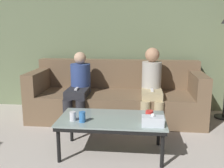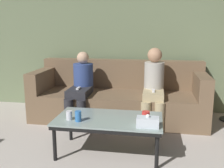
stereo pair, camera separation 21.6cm
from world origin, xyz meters
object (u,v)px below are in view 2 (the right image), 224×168
Objects in this scene: couch at (119,98)px; seated_person_left_end at (81,86)px; tissue_box at (148,122)px; seated_person_mid_left at (154,86)px; cup_near_right at (146,116)px; cup_far_center at (78,116)px; cup_near_left at (69,115)px; coffee_table at (109,121)px.

couch is 0.62m from seated_person_left_end.
seated_person_mid_left is (0.04, 1.16, 0.11)m from tissue_box.
cup_near_right is 0.09× the size of seated_person_mid_left.
cup_far_center is 0.10× the size of seated_person_mid_left.
cup_near_left is 0.11m from cup_far_center.
seated_person_mid_left is at bearing 64.30° from coffee_table.
seated_person_left_end is (-0.18, 1.07, 0.08)m from cup_near_left.
cup_near_right is 0.19m from tissue_box.
seated_person_left_end reaches higher than cup_near_right.
cup_near_right is at bearing -0.06° from coffee_table.
cup_near_right is at bearing -93.85° from seated_person_mid_left.
tissue_box is at bearing -70.60° from couch.
tissue_box is (0.43, -0.19, 0.09)m from coffee_table.
coffee_table is 0.48m from tissue_box.
seated_person_mid_left is (0.76, 1.12, 0.11)m from cup_far_center.
cup_near_left is 0.09× the size of seated_person_mid_left.
cup_near_left is 1.09m from seated_person_left_end.
cup_near_left reaches higher than cup_near_right.
tissue_box is at bearing -48.35° from seated_person_left_end.
cup_near_right is 0.09× the size of seated_person_left_end.
seated_person_left_end reaches higher than couch.
tissue_box is 0.20× the size of seated_person_mid_left.
seated_person_mid_left is (0.87, 1.09, 0.12)m from cup_near_left.
coffee_table is at bearing -87.15° from couch.
seated_person_left_end is (-1.01, 1.14, 0.08)m from tissue_box.
cup_far_center is 1.14m from seated_person_left_end.
cup_near_right is (0.81, 0.12, -0.00)m from cup_near_left.
cup_far_center is at bearing -124.20° from seated_person_mid_left.
seated_person_mid_left is at bearing -23.14° from couch.
tissue_box is 0.21× the size of seated_person_left_end.
seated_person_left_end is (-0.58, 0.95, 0.17)m from coffee_table.
seated_person_mid_left reaches higher than couch.
cup_near_right is 0.98m from seated_person_mid_left.
coffee_table is at bearing 155.99° from tissue_box.
cup_near_left is 1.40m from seated_person_mid_left.
couch is 2.50× the size of seated_person_left_end.
couch is 1.37m from cup_near_left.
seated_person_left_end is (-0.29, 1.10, 0.07)m from cup_far_center.
tissue_box is (0.49, -1.38, 0.15)m from couch.
seated_person_mid_left is at bearing 51.43° from cup_near_left.
cup_far_center is at bearing -152.54° from coffee_table.
seated_person_mid_left reaches higher than seated_person_left_end.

